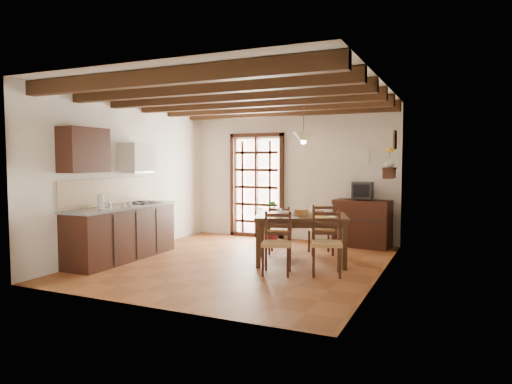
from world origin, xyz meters
The scene contains 25 objects.
ground_plane centered at (0.00, 0.00, 0.00)m, with size 5.00×5.00×0.00m, color brown.
room_shell centered at (0.00, 0.00, 1.82)m, with size 4.52×5.02×2.81m.
ceiling_beams centered at (0.00, 0.00, 2.69)m, with size 4.50×4.34×0.20m.
french_door centered at (-0.80, 2.45, 1.18)m, with size 1.26×0.11×2.32m.
kitchen_counter centered at (-1.96, -0.60, 0.47)m, with size 0.64×2.25×1.38m.
upper_cabinet centered at (-2.08, -1.30, 1.85)m, with size 0.35×0.80×0.70m, color black.
range_hood centered at (-2.05, -0.05, 1.73)m, with size 0.38×0.60×0.54m.
counter_items centered at (-1.95, -0.51, 0.96)m, with size 0.50×1.43×0.25m.
dining_table centered at (0.92, 0.38, 0.69)m, with size 1.70×1.37×0.80m.
chair_near_left centered at (0.82, -0.45, 0.29)m, with size 0.52×0.50×0.92m.
chair_near_right centered at (1.51, -0.21, 0.30)m, with size 0.54×0.53×0.95m.
chair_far_left centered at (0.32, 0.97, 0.27)m, with size 0.48×0.47×0.87m.
chair_far_right centered at (1.02, 1.21, 0.29)m, with size 0.56×0.56×0.92m.
table_setting centered at (0.92, 0.38, 0.87)m, with size 1.07×0.71×0.10m.
table_bowl centered at (0.65, 0.34, 0.82)m, with size 0.22×0.22×0.05m, color white.
sideboard centered at (1.56, 2.23, 0.46)m, with size 1.08×0.49×0.92m, color black.
crt_tv centered at (1.56, 2.22, 1.11)m, with size 0.39×0.36×0.32m.
fuse_box centered at (1.50, 2.48, 1.75)m, with size 0.25×0.03×0.32m, color white.
plant_pot centered at (-0.28, 1.95, 0.11)m, with size 0.33×0.33×0.20m, color maroon.
potted_plant centered at (-0.28, 1.95, 0.57)m, with size 1.64×1.40×1.82m, color #144C19.
wall_shelf centered at (2.14, 1.60, 1.51)m, with size 0.20×0.42×0.20m.
shelf_vase centered at (2.14, 1.60, 1.65)m, with size 0.15×0.15×0.15m, color #B2BFB2.
shelf_flowers centered at (2.14, 1.60, 1.86)m, with size 0.14×0.14×0.36m.
framed_picture centered at (2.22, 1.60, 2.05)m, with size 0.03×0.32×0.32m.
pendant_lamp centered at (0.92, 0.48, 2.08)m, with size 0.36×0.36×0.84m.
Camera 1 is at (3.28, -6.70, 1.69)m, focal length 32.00 mm.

